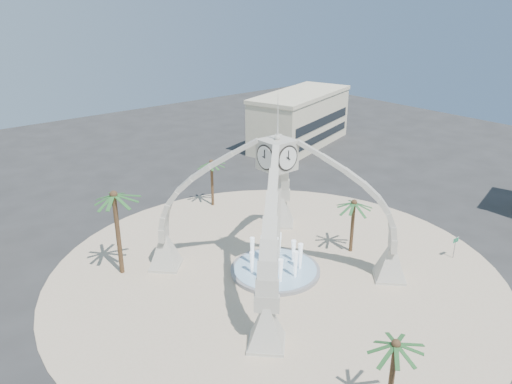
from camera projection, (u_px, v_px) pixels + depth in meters
ground at (275, 272)px, 44.64m from camera, size 140.00×140.00×0.00m
plaza at (275, 272)px, 44.63m from camera, size 40.00×40.00×0.06m
clock_tower at (276, 206)px, 42.23m from camera, size 17.94×17.94×16.30m
fountain at (275, 270)px, 44.53m from camera, size 8.00×8.00×3.62m
building_ne at (300, 119)px, 80.81m from camera, size 21.87×14.17×8.60m
palm_east at (354, 203)px, 46.42m from camera, size 4.45×4.45×5.81m
palm_west at (114, 196)px, 41.84m from camera, size 4.47×4.47×8.35m
palm_north at (211, 163)px, 56.82m from camera, size 3.60×3.60×6.00m
palm_south at (396, 345)px, 27.69m from camera, size 4.33×4.33×5.79m
street_sign at (455, 243)px, 46.40m from camera, size 0.84×0.11×2.28m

